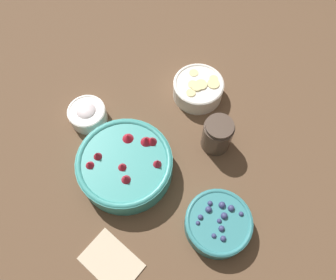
{
  "coord_description": "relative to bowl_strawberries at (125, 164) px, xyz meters",
  "views": [
    {
      "loc": [
        -0.28,
        0.2,
        0.78
      ],
      "look_at": [
        0.01,
        -0.03,
        0.04
      ],
      "focal_mm": 35.0,
      "sensor_mm": 36.0,
      "label": 1
    }
  ],
  "objects": [
    {
      "name": "ground_plane",
      "position": [
        -0.03,
        -0.09,
        -0.04
      ],
      "size": [
        4.0,
        4.0,
        0.0
      ],
      "primitive_type": "plane",
      "color": "brown"
    },
    {
      "name": "bowl_strawberries",
      "position": [
        0.0,
        0.0,
        0.0
      ],
      "size": [
        0.23,
        0.23,
        0.08
      ],
      "color": "teal",
      "rests_on": "ground_plane"
    },
    {
      "name": "jar_chocolate",
      "position": [
        -0.08,
        -0.23,
        0.01
      ],
      "size": [
        0.08,
        0.08,
        0.1
      ],
      "color": "#4C3D33",
      "rests_on": "ground_plane"
    },
    {
      "name": "bowl_blueberries",
      "position": [
        -0.25,
        -0.08,
        -0.01
      ],
      "size": [
        0.15,
        0.15,
        0.06
      ],
      "color": "teal",
      "rests_on": "ground_plane"
    },
    {
      "name": "napkin",
      "position": [
        -0.16,
        0.16,
        -0.04
      ],
      "size": [
        0.15,
        0.11,
        0.01
      ],
      "color": "beige",
      "rests_on": "ground_plane"
    },
    {
      "name": "bowl_cream",
      "position": [
        0.19,
        -0.01,
        -0.01
      ],
      "size": [
        0.1,
        0.1,
        0.05
      ],
      "color": "white",
      "rests_on": "ground_plane"
    },
    {
      "name": "bowl_bananas",
      "position": [
        0.06,
        -0.29,
        -0.01
      ],
      "size": [
        0.14,
        0.14,
        0.06
      ],
      "color": "white",
      "rests_on": "ground_plane"
    }
  ]
}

